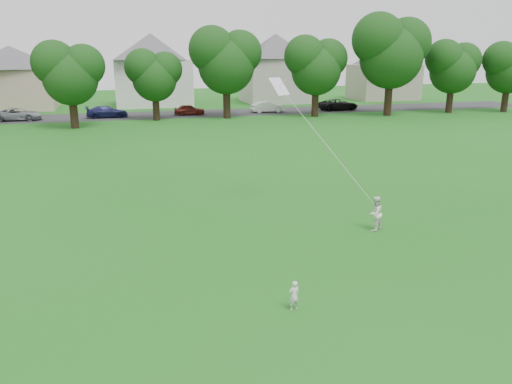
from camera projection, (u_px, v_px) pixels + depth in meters
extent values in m
plane|color=#165714|center=(283.00, 284.00, 14.70)|extent=(160.00, 160.00, 0.00)
cube|color=#2D2D30|center=(161.00, 115.00, 53.68)|extent=(90.00, 7.00, 0.01)
imported|color=silver|center=(294.00, 296.00, 13.12)|extent=(0.33, 0.24, 0.84)
imported|color=white|center=(375.00, 213.00, 18.95)|extent=(0.82, 0.76, 1.34)
plane|color=white|center=(279.00, 86.00, 20.93)|extent=(1.08, 0.97, 0.69)
cylinder|color=white|center=(325.00, 143.00, 19.90)|extent=(0.01, 0.01, 6.46)
cylinder|color=black|center=(74.00, 112.00, 44.01)|extent=(0.69, 0.69, 2.94)
cylinder|color=black|center=(156.00, 107.00, 49.14)|extent=(0.67, 0.67, 2.67)
cylinder|color=black|center=(227.00, 101.00, 50.57)|extent=(0.74, 0.74, 3.52)
cylinder|color=black|center=(315.00, 101.00, 51.85)|extent=(0.71, 0.71, 3.20)
cylinder|color=black|center=(388.00, 96.00, 52.60)|extent=(0.79, 0.79, 4.06)
cylinder|color=black|center=(450.00, 99.00, 55.19)|extent=(0.70, 0.70, 3.06)
cylinder|color=black|center=(505.00, 98.00, 55.96)|extent=(0.70, 0.70, 2.99)
imported|color=gray|center=(18.00, 114.00, 49.06)|extent=(4.52, 2.38, 1.21)
imported|color=#151744|center=(107.00, 112.00, 51.19)|extent=(4.18, 1.78, 1.20)
imported|color=#601B13|center=(189.00, 110.00, 53.35)|extent=(3.34, 1.49, 1.12)
imported|color=beige|center=(268.00, 107.00, 55.55)|extent=(3.70, 1.30, 1.22)
imported|color=black|center=(338.00, 104.00, 57.71)|extent=(4.75, 2.41, 1.28)
cube|color=#BEA58E|center=(14.00, 89.00, 58.28)|extent=(9.24, 7.47, 4.66)
pyramid|color=#504D52|center=(8.00, 46.00, 56.94)|extent=(13.33, 13.33, 2.56)
cube|color=silver|center=(153.00, 83.00, 62.20)|extent=(9.15, 7.40, 5.64)
pyramid|color=#504D52|center=(150.00, 33.00, 60.58)|extent=(13.20, 13.20, 3.10)
cube|color=#B5AFA2|center=(275.00, 80.00, 66.24)|extent=(8.15, 7.49, 5.68)
pyramid|color=#504D52|center=(276.00, 33.00, 64.62)|extent=(11.76, 11.76, 3.12)
cube|color=#A49C88|center=(383.00, 82.00, 70.42)|extent=(8.55, 6.57, 4.77)
pyramid|color=#504D52|center=(386.00, 45.00, 69.05)|extent=(12.34, 12.34, 2.63)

